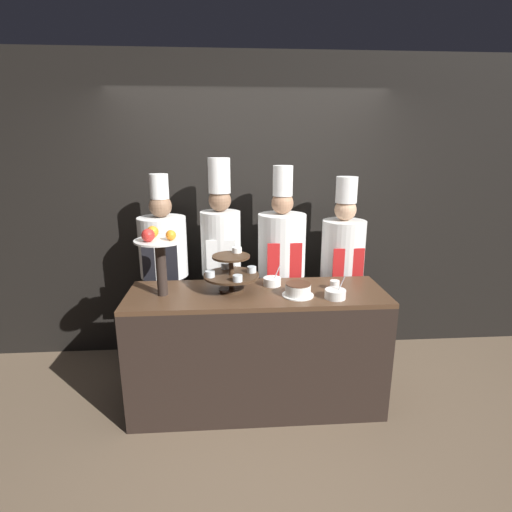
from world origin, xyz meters
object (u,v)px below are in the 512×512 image
object	(u,v)px
tiered_stand	(231,271)
cake_round	(298,290)
chef_center_left	(221,258)
chef_center_right	(281,264)
fruit_pedestal	(159,250)
cup_white	(335,285)
serving_bowl_near	(335,294)
chef_right	(342,266)
chef_left	(164,268)
serving_bowl_far	(272,281)

from	to	relation	value
tiered_stand	cake_round	size ratio (longest dim) A/B	1.80
cake_round	chef_center_left	bearing A→B (deg)	129.09
chef_center_right	tiered_stand	bearing A→B (deg)	-129.42
fruit_pedestal	cup_white	distance (m)	1.33
fruit_pedestal	serving_bowl_near	bearing A→B (deg)	-6.99
tiered_stand	chef_right	world-z (taller)	chef_right
chef_left	cake_round	bearing A→B (deg)	-33.14
serving_bowl_near	serving_bowl_far	bearing A→B (deg)	144.16
serving_bowl_near	serving_bowl_far	distance (m)	0.52
serving_bowl_far	chef_left	distance (m)	1.01
serving_bowl_near	chef_center_right	distance (m)	0.81
cup_white	serving_bowl_far	distance (m)	0.48
serving_bowl_near	cup_white	bearing A→B (deg)	76.67
serving_bowl_near	chef_left	distance (m)	1.52
chef_center_left	chef_center_right	xyz separation A→B (m)	(0.53, -0.00, -0.06)
serving_bowl_far	chef_center_left	size ratio (longest dim) A/B	0.09
serving_bowl_far	chef_left	size ratio (longest dim) A/B	0.09
cup_white	chef_left	world-z (taller)	chef_left
tiered_stand	chef_center_left	distance (m)	0.56
cake_round	cup_white	xyz separation A→B (m)	(0.30, 0.11, -0.01)
cake_round	chef_right	bearing A→B (deg)	52.89
chef_center_left	chef_left	bearing A→B (deg)	-179.99
fruit_pedestal	serving_bowl_near	size ratio (longest dim) A/B	3.03
fruit_pedestal	cake_round	size ratio (longest dim) A/B	2.19
cup_white	chef_left	size ratio (longest dim) A/B	0.04
cake_round	chef_left	world-z (taller)	chef_left
serving_bowl_near	chef_center_right	world-z (taller)	chef_center_right
fruit_pedestal	chef_center_right	world-z (taller)	chef_center_right
cake_round	chef_center_right	bearing A→B (deg)	92.41
cake_round	cup_white	distance (m)	0.32
fruit_pedestal	chef_center_right	bearing A→B (deg)	32.31
serving_bowl_far	serving_bowl_near	bearing A→B (deg)	-35.84
chef_left	chef_center_left	size ratio (longest dim) A/B	0.93
chef_center_left	cup_white	bearing A→B (deg)	-34.01
cup_white	chef_center_right	world-z (taller)	chef_center_right
cup_white	cake_round	bearing A→B (deg)	-159.82
cup_white	serving_bowl_near	distance (m)	0.18
tiered_stand	chef_center_left	bearing A→B (deg)	98.77
chef_right	serving_bowl_near	bearing A→B (deg)	-109.28
tiered_stand	serving_bowl_far	xyz separation A→B (m)	(0.32, 0.09, -0.12)
serving_bowl_far	chef_center_left	xyz separation A→B (m)	(-0.40, 0.46, 0.06)
cup_white	chef_right	xyz separation A→B (m)	(0.22, 0.58, -0.03)
tiered_stand	chef_left	bearing A→B (deg)	136.82
chef_center_left	chef_center_right	world-z (taller)	chef_center_left
chef_left	tiered_stand	bearing A→B (deg)	-43.18
cake_round	serving_bowl_far	xyz separation A→B (m)	(-0.16, 0.23, -0.01)
chef_left	chef_right	size ratio (longest dim) A/B	1.02
tiered_stand	chef_left	xyz separation A→B (m)	(-0.58, 0.55, -0.13)
cake_round	tiered_stand	bearing A→B (deg)	163.03
chef_right	chef_left	bearing A→B (deg)	180.00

